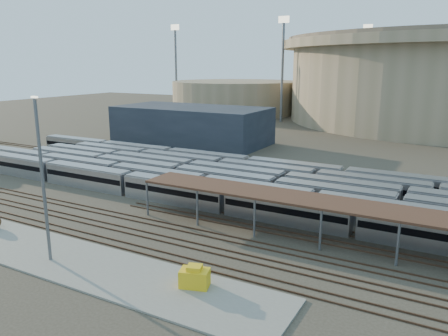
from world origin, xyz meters
name	(u,v)px	position (x,y,z in m)	size (l,w,h in m)	color
ground	(189,227)	(0.00, 0.00, 0.00)	(420.00, 420.00, 0.00)	#383026
apron	(77,262)	(-5.00, -15.00, 0.10)	(50.00, 9.00, 0.20)	gray
subway_trains	(259,184)	(2.13, 18.50, 1.80)	(126.99, 23.90, 3.60)	silver
inspection_shed	(364,209)	(22.00, 4.00, 4.98)	(60.30, 6.00, 5.30)	slate
empty_tracks	(167,239)	(0.00, -5.00, 0.09)	(170.00, 9.62, 0.18)	#4C3323
secondary_arena	(235,97)	(-60.00, 130.00, 7.00)	(56.00, 56.00, 14.00)	gray
service_building	(191,125)	(-35.00, 55.00, 5.00)	(42.00, 20.00, 10.00)	#1E232D
floodlight_0	(282,66)	(-30.00, 110.00, 20.65)	(4.00, 1.00, 38.40)	slate
floodlight_1	(176,66)	(-85.00, 120.00, 20.65)	(4.00, 1.00, 38.40)	slate
floodlight_3	(365,66)	(-10.00, 160.00, 20.65)	(4.00, 1.00, 38.40)	slate
yard_light_pole	(43,181)	(-7.95, -16.15, 9.37)	(0.81, 0.36, 18.17)	slate
yellow_equipment	(195,278)	(9.55, -13.51, 1.09)	(2.85, 1.78, 1.78)	gold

